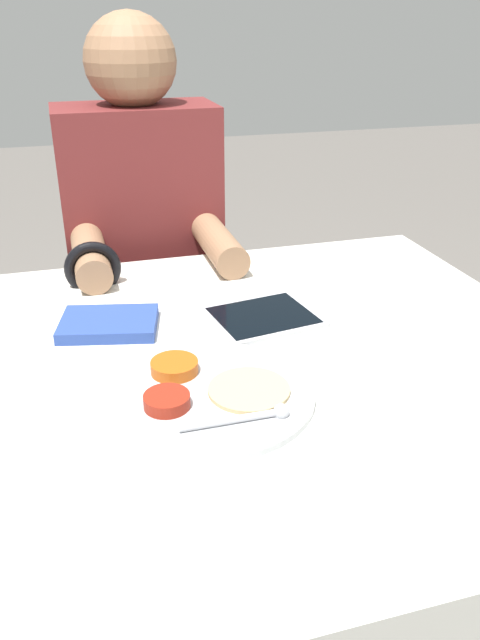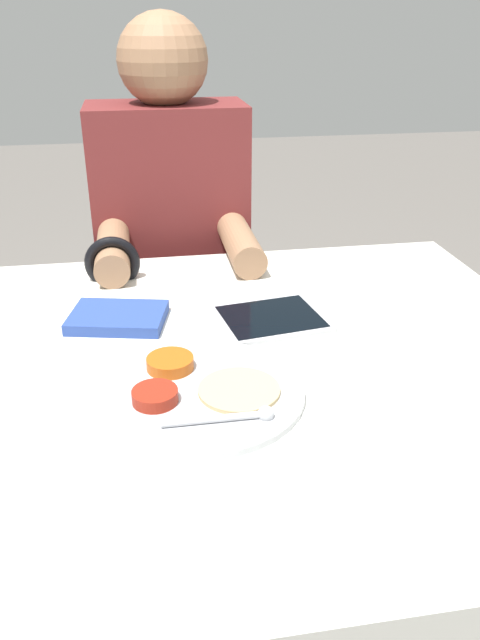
{
  "view_description": "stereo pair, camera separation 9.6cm",
  "coord_description": "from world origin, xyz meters",
  "px_view_note": "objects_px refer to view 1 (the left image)",
  "views": [
    {
      "loc": [
        -0.25,
        -0.8,
        1.23
      ],
      "look_at": [
        -0.01,
        0.02,
        0.81
      ],
      "focal_mm": 35.0,
      "sensor_mm": 36.0,
      "label": 1
    },
    {
      "loc": [
        -0.15,
        -0.82,
        1.23
      ],
      "look_at": [
        -0.01,
        0.02,
        0.81
      ],
      "focal_mm": 35.0,
      "sensor_mm": 36.0,
      "label": 2
    }
  ],
  "objects_px": {
    "thali_tray": "(209,393)",
    "person_diner": "(147,294)",
    "tablet_device": "(263,317)",
    "red_notebook": "(109,325)"
  },
  "relations": [
    {
      "from": "thali_tray",
      "to": "person_diner",
      "type": "height_order",
      "value": "person_diner"
    },
    {
      "from": "tablet_device",
      "to": "thali_tray",
      "type": "bearing_deg",
      "value": -124.7
    },
    {
      "from": "red_notebook",
      "to": "tablet_device",
      "type": "relative_size",
      "value": 0.9
    },
    {
      "from": "tablet_device",
      "to": "red_notebook",
      "type": "bearing_deg",
      "value": 172.0
    },
    {
      "from": "tablet_device",
      "to": "person_diner",
      "type": "bearing_deg",
      "value": 104.86
    },
    {
      "from": "thali_tray",
      "to": "person_diner",
      "type": "relative_size",
      "value": 0.23
    },
    {
      "from": "thali_tray",
      "to": "red_notebook",
      "type": "relative_size",
      "value": 1.59
    },
    {
      "from": "thali_tray",
      "to": "red_notebook",
      "type": "bearing_deg",
      "value": 114.51
    },
    {
      "from": "thali_tray",
      "to": "red_notebook",
      "type": "height_order",
      "value": "thali_tray"
    },
    {
      "from": "red_notebook",
      "to": "person_diner",
      "type": "distance_m",
      "value": 0.52
    }
  ]
}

